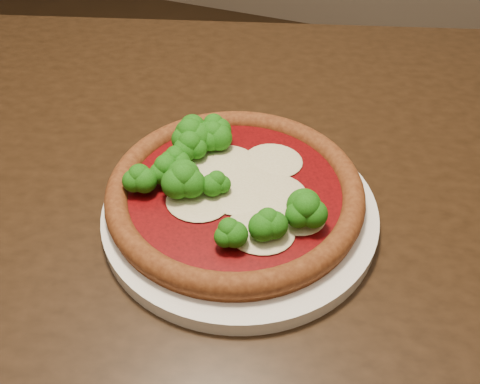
% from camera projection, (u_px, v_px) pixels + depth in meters
% --- Properties ---
extents(dining_table, '(1.50, 1.23, 0.75)m').
position_uv_depth(dining_table, '(192.00, 239.00, 0.70)').
color(dining_table, black).
rests_on(dining_table, floor).
extents(plate, '(0.31, 0.31, 0.02)m').
position_uv_depth(plate, '(240.00, 212.00, 0.60)').
color(plate, white).
rests_on(plate, dining_table).
extents(pizza, '(0.29, 0.29, 0.06)m').
position_uv_depth(pizza, '(230.00, 185.00, 0.59)').
color(pizza, brown).
rests_on(pizza, plate).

